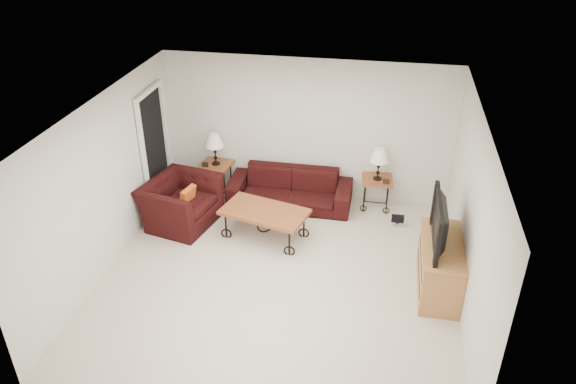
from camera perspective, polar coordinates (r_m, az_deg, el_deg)
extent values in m
plane|color=beige|center=(8.11, -0.92, -8.57)|extent=(5.00, 5.00, 0.00)
cube|color=silver|center=(9.61, 1.99, 6.49)|extent=(5.00, 0.02, 2.50)
cube|color=silver|center=(5.46, -6.40, -14.07)|extent=(5.00, 0.02, 2.50)
cube|color=silver|center=(8.22, -18.33, 0.74)|extent=(0.02, 5.00, 2.50)
cube|color=silver|center=(7.39, 18.39, -2.69)|extent=(0.02, 5.00, 2.50)
plane|color=white|center=(6.86, -1.09, 8.12)|extent=(5.00, 5.00, 0.00)
cube|color=black|center=(9.62, -13.58, 4.17)|extent=(0.08, 0.94, 2.04)
imported|color=black|center=(9.63, 0.20, 0.34)|extent=(2.13, 0.83, 0.62)
cube|color=brown|center=(10.10, -7.33, 1.42)|extent=(0.57, 0.57, 0.58)
cube|color=brown|center=(9.68, 9.07, -0.11)|extent=(0.56, 0.56, 0.56)
cube|color=black|center=(9.87, -8.54, 2.82)|extent=(0.12, 0.03, 0.10)
cube|color=black|center=(9.39, 10.10, 1.10)|extent=(0.11, 0.03, 0.09)
cube|color=brown|center=(8.78, -2.40, -3.30)|extent=(1.46, 1.03, 0.50)
imported|color=black|center=(9.25, -11.01, -1.07)|extent=(1.26, 1.37, 0.76)
cube|color=#C16518|center=(9.09, -10.32, -0.56)|extent=(0.17, 0.35, 0.34)
cube|color=#AB633F|center=(7.92, 15.39, -7.45)|extent=(0.53, 1.27, 0.76)
imported|color=black|center=(7.53, 15.94, -3.12)|extent=(0.15, 1.13, 0.65)
ellipsoid|color=black|center=(9.31, 11.28, -2.16)|extent=(0.38, 0.33, 0.41)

